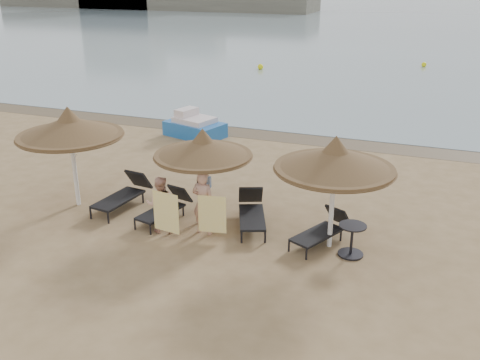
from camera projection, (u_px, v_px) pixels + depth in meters
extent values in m
plane|color=#9A7E57|center=(194.00, 234.00, 14.22)|extent=(160.00, 160.00, 0.00)
cube|color=gray|center=(410.00, 14.00, 83.94)|extent=(200.00, 140.00, 0.03)
cube|color=brown|center=(289.00, 137.00, 22.41)|extent=(200.00, 1.60, 0.01)
cylinder|color=white|center=(75.00, 170.00, 15.58)|extent=(0.13, 0.13, 2.19)
cone|color=brown|center=(69.00, 126.00, 15.10)|extent=(3.03, 3.03, 0.57)
cone|color=brown|center=(68.00, 114.00, 14.97)|extent=(0.73, 0.73, 0.47)
cylinder|color=brown|center=(71.00, 136.00, 15.20)|extent=(2.97, 2.97, 0.10)
cylinder|color=white|center=(204.00, 188.00, 14.66)|extent=(0.11, 0.11, 1.94)
cone|color=brown|center=(203.00, 147.00, 14.23)|extent=(2.68, 2.68, 0.51)
cone|color=brown|center=(203.00, 136.00, 14.12)|extent=(0.65, 0.65, 0.42)
cylinder|color=brown|center=(203.00, 155.00, 14.32)|extent=(2.63, 2.63, 0.09)
cylinder|color=white|center=(332.00, 208.00, 13.19)|extent=(0.12, 0.12, 2.14)
cone|color=brown|center=(335.00, 158.00, 12.72)|extent=(2.95, 2.95, 0.56)
cone|color=brown|center=(336.00, 145.00, 12.60)|extent=(0.71, 0.71, 0.46)
cylinder|color=brown|center=(334.00, 169.00, 12.82)|extent=(2.89, 2.89, 0.10)
cylinder|color=black|center=(91.00, 214.00, 15.01)|extent=(0.06, 0.06, 0.31)
cylinder|color=black|center=(108.00, 218.00, 14.74)|extent=(0.06, 0.06, 0.31)
cylinder|color=black|center=(126.00, 194.00, 16.31)|extent=(0.06, 0.06, 0.31)
cylinder|color=black|center=(143.00, 198.00, 16.04)|extent=(0.06, 0.06, 0.31)
cube|color=black|center=(118.00, 199.00, 15.50)|extent=(0.89, 1.76, 0.07)
cube|color=black|center=(139.00, 179.00, 16.22)|extent=(0.75, 0.55, 0.64)
cylinder|color=black|center=(135.00, 225.00, 14.39)|extent=(0.05, 0.05, 0.28)
cylinder|color=black|center=(150.00, 230.00, 14.11)|extent=(0.05, 0.05, 0.28)
cylinder|color=black|center=(168.00, 207.00, 15.48)|extent=(0.05, 0.05, 0.28)
cylinder|color=black|center=(183.00, 211.00, 15.21)|extent=(0.05, 0.05, 0.28)
cube|color=black|center=(161.00, 212.00, 14.78)|extent=(0.92, 1.59, 0.06)
cube|color=black|center=(180.00, 193.00, 15.37)|extent=(0.69, 0.54, 0.56)
cylinder|color=black|center=(242.00, 238.00, 13.69)|extent=(0.05, 0.05, 0.30)
cylinder|color=black|center=(265.00, 237.00, 13.70)|extent=(0.05, 0.05, 0.30)
cylinder|color=black|center=(240.00, 213.00, 15.09)|extent=(0.05, 0.05, 0.30)
cylinder|color=black|center=(262.00, 212.00, 15.10)|extent=(0.05, 0.05, 0.30)
cube|color=black|center=(252.00, 217.00, 14.38)|extent=(1.22, 1.75, 0.06)
cube|color=black|center=(251.00, 195.00, 15.17)|extent=(0.79, 0.67, 0.61)
cylinder|color=black|center=(289.00, 247.00, 13.27)|extent=(0.05, 0.05, 0.28)
cylinder|color=black|center=(306.00, 255.00, 12.89)|extent=(0.05, 0.05, 0.28)
cylinder|color=black|center=(324.00, 229.00, 14.17)|extent=(0.05, 0.05, 0.28)
cylinder|color=black|center=(341.00, 236.00, 13.80)|extent=(0.05, 0.05, 0.28)
cube|color=black|center=(317.00, 234.00, 13.50)|extent=(1.20, 1.62, 0.06)
cube|color=black|center=(338.00, 216.00, 13.99)|extent=(0.74, 0.65, 0.57)
cylinder|color=black|center=(350.00, 254.00, 13.16)|extent=(0.63, 0.63, 0.04)
cylinder|color=black|center=(352.00, 240.00, 13.02)|extent=(0.07, 0.07, 0.76)
cylinder|color=black|center=(353.00, 226.00, 12.88)|extent=(0.67, 0.67, 0.03)
imported|color=#DCA58E|center=(160.00, 200.00, 14.05)|extent=(0.96, 0.78, 1.80)
imported|color=#DCA58E|center=(203.00, 198.00, 13.90)|extent=(0.99, 0.68, 2.04)
cube|color=yellow|center=(166.00, 212.00, 13.68)|extent=(0.78, 0.13, 1.10)
cube|color=yellow|center=(212.00, 214.00, 13.68)|extent=(0.73, 0.15, 1.03)
cube|color=silver|center=(207.00, 182.00, 14.78)|extent=(0.27, 0.12, 0.33)
cube|color=black|center=(201.00, 183.00, 14.45)|extent=(0.25, 0.12, 0.34)
cube|color=#1F62B4|center=(195.00, 129.00, 22.45)|extent=(2.73, 2.07, 0.60)
cube|color=silver|center=(195.00, 120.00, 22.31)|extent=(1.82, 1.60, 0.27)
cube|color=silver|center=(187.00, 113.00, 22.46)|extent=(0.81, 1.10, 0.38)
sphere|color=#F4F10C|center=(260.00, 67.00, 37.48)|extent=(0.40, 0.40, 0.40)
sphere|color=#F4F10C|center=(424.00, 65.00, 38.52)|extent=(0.35, 0.35, 0.35)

